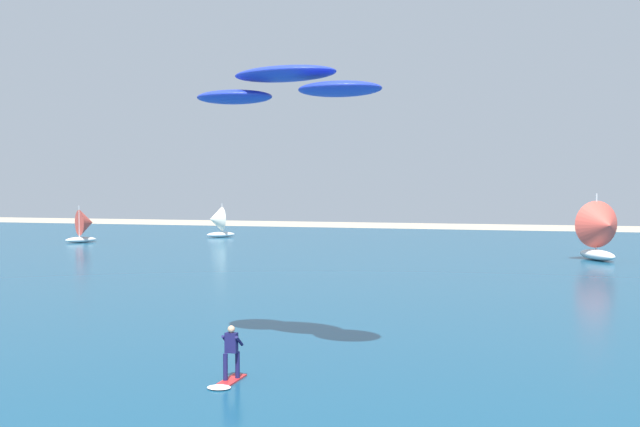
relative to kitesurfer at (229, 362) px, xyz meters
The scene contains 6 objects.
ocean 32.24m from the kitesurfer, 84.39° to the left, with size 160.00×90.00×0.10m, color navy.
kitesurfer is the anchor object (origin of this frame).
kite 9.09m from the kitesurfer, 76.02° to the left, with size 7.41×4.40×1.07m.
sailboat_far_left 57.48m from the kitesurfer, 125.93° to the left, with size 3.09×3.24×3.61m.
sailboat_far_right 43.13m from the kitesurfer, 71.69° to the left, with size 4.03×4.52×5.05m.
sailboat_near_shore 61.29m from the kitesurfer, 113.06° to the left, with size 3.25×3.15×3.64m.
Camera 1 is at (5.62, -4.17, 6.08)m, focal length 44.48 mm.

